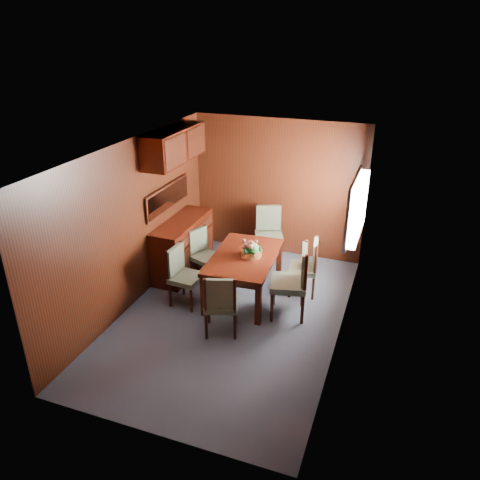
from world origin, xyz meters
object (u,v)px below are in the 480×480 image
at_px(dining_table, 244,261).
at_px(chair_left_near, 182,272).
at_px(chair_right_near, 295,278).
at_px(flower_centerpiece, 252,247).
at_px(sideboard, 183,246).
at_px(chair_head, 221,302).

distance_m(dining_table, chair_left_near, 0.93).
xyz_separation_m(chair_right_near, flower_centerpiece, (-0.72, 0.26, 0.24)).
relative_size(dining_table, flower_centerpiece, 4.74).
relative_size(dining_table, chair_left_near, 1.66).
xyz_separation_m(sideboard, flower_centerpiece, (1.33, -0.40, 0.39)).
height_order(sideboard, dining_table, sideboard).
relative_size(sideboard, dining_table, 0.93).
xyz_separation_m(dining_table, chair_left_near, (-0.79, -0.49, -0.08)).
xyz_separation_m(chair_left_near, flower_centerpiece, (0.90, 0.50, 0.33)).
relative_size(chair_left_near, chair_head, 1.00).
bearing_deg(chair_left_near, chair_right_near, 103.32).
distance_m(chair_left_near, chair_head, 0.99).
bearing_deg(chair_head, chair_right_near, 26.79).
distance_m(chair_right_near, chair_head, 1.12).
bearing_deg(chair_right_near, chair_head, 122.13).
bearing_deg(flower_centerpiece, sideboard, 163.47).
relative_size(dining_table, chair_head, 1.65).
distance_m(sideboard, chair_head, 1.92).
bearing_deg(chair_head, sideboard, 112.93).
bearing_deg(chair_right_near, chair_left_near, 85.63).
bearing_deg(sideboard, dining_table, -18.58).
distance_m(dining_table, flower_centerpiece, 0.27).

